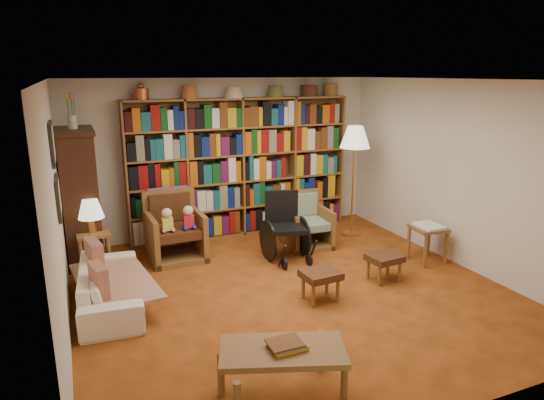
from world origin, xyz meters
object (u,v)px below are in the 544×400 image
armchair_sage (305,225)px  side_table_lamp (94,242)px  sofa (111,285)px  footstool_b (384,260)px  floor_lamp (355,142)px  side_table_papers (428,233)px  coffee_table (283,355)px  armchair_leather (174,230)px  wheelchair (285,229)px  footstool_a (321,277)px

armchair_sage → side_table_lamp: bearing=177.3°
sofa → footstool_b: size_ratio=3.70×
armchair_sage → floor_lamp: (0.92, 0.11, 1.22)m
armchair_sage → side_table_papers: armchair_sage is taller
coffee_table → footstool_b: bearing=36.7°
armchair_sage → floor_lamp: size_ratio=0.46×
armchair_sage → floor_lamp: bearing=7.2°
armchair_leather → footstool_b: armchair_leather is taller
side_table_lamp → floor_lamp: size_ratio=0.31×
side_table_lamp → coffee_table: side_table_lamp is taller
sofa → side_table_lamp: side_table_lamp is taller
sofa → footstool_b: 3.33m
armchair_sage → wheelchair: 0.67m
armchair_sage → footstool_a: bearing=-111.0°
side_table_papers → coffee_table: (-3.06, -1.89, -0.04)m
footstool_b → footstool_a: bearing=-170.3°
footstool_a → coffee_table: size_ratio=0.40×
armchair_sage → sofa: bearing=-161.8°
side_table_lamp → wheelchair: bearing=-12.3°
side_table_lamp → footstool_b: size_ratio=1.24×
footstool_a → sofa: bearing=160.1°
side_table_papers → coffee_table: 3.60m
armchair_leather → wheelchair: size_ratio=1.00×
sofa → armchair_leather: bearing=-34.0°
armchair_leather → footstool_b: size_ratio=2.16×
sofa → floor_lamp: 4.21m
armchair_sage → side_table_papers: bearing=-46.1°
floor_lamp → footstool_a: size_ratio=3.98×
wheelchair → footstool_b: 1.47m
side_table_lamp → footstool_b: side_table_lamp is taller
side_table_lamp → footstool_a: (2.36, -1.92, -0.12)m
footstool_a → floor_lamp: bearing=49.8°
side_table_lamp → side_table_papers: bearing=-18.6°
floor_lamp → side_table_papers: (0.34, -1.42, -1.11)m
sofa → side_table_papers: size_ratio=3.04×
sofa → footstool_a: 2.40m
armchair_leather → side_table_lamp: bearing=-172.7°
side_table_lamp → armchair_leather: bearing=7.3°
sofa → wheelchair: size_ratio=1.70×
sofa → side_table_lamp: size_ratio=2.99×
side_table_papers → footstool_b: side_table_papers is taller
armchair_sage → coffee_table: size_ratio=0.73×
armchair_sage → coffee_table: armchair_sage is taller
floor_lamp → armchair_leather: bearing=176.7°
coffee_table → side_table_lamp: bearing=110.4°
wheelchair → coffee_table: wheelchair is taller
sofa → side_table_lamp: 1.13m
armchair_leather → armchair_sage: 1.97m
armchair_leather → side_table_papers: armchair_leather is taller
footstool_a → armchair_leather: bearing=121.5°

